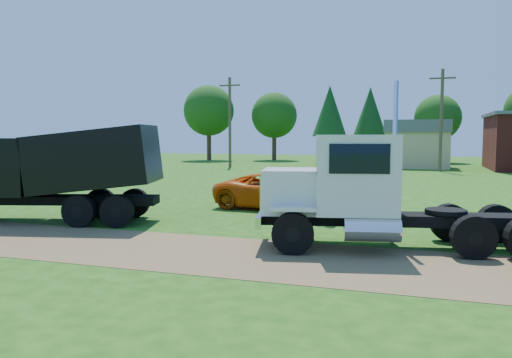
% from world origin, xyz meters
% --- Properties ---
extents(ground, '(140.00, 140.00, 0.00)m').
position_xyz_m(ground, '(0.00, 0.00, 0.00)').
color(ground, '#1A4A10').
rests_on(ground, ground).
extents(dirt_track, '(120.00, 4.20, 0.01)m').
position_xyz_m(dirt_track, '(0.00, 0.00, 0.01)').
color(dirt_track, brown).
rests_on(dirt_track, ground).
extents(white_semi_tractor, '(8.00, 4.06, 4.72)m').
position_xyz_m(white_semi_tractor, '(2.64, 1.99, 1.61)').
color(white_semi_tractor, black).
rests_on(white_semi_tractor, ground).
extents(black_dump_truck, '(8.34, 4.50, 3.55)m').
position_xyz_m(black_dump_truck, '(-8.38, 2.82, 1.95)').
color(black_dump_truck, black).
rests_on(black_dump_truck, ground).
extents(orange_pickup, '(5.89, 3.33, 1.55)m').
position_xyz_m(orange_pickup, '(-1.45, 8.44, 0.78)').
color(orange_pickup, '#D5540A').
rests_on(orange_pickup, ground).
extents(spectator_b, '(1.08, 1.07, 1.76)m').
position_xyz_m(spectator_b, '(1.08, 5.57, 0.88)').
color(spectator_b, '#999999').
rests_on(spectator_b, ground).
extents(tan_shed, '(6.20, 5.40, 4.70)m').
position_xyz_m(tan_shed, '(4.00, 40.00, 2.42)').
color(tan_shed, tan).
rests_on(tan_shed, ground).
extents(utility_poles, '(42.20, 0.28, 9.00)m').
position_xyz_m(utility_poles, '(6.00, 35.00, 4.71)').
color(utility_poles, '#493D29').
rests_on(utility_poles, ground).
extents(tree_row, '(54.51, 10.17, 9.70)m').
position_xyz_m(tree_row, '(1.25, 49.43, 6.03)').
color(tree_row, '#3E2519').
rests_on(tree_row, ground).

